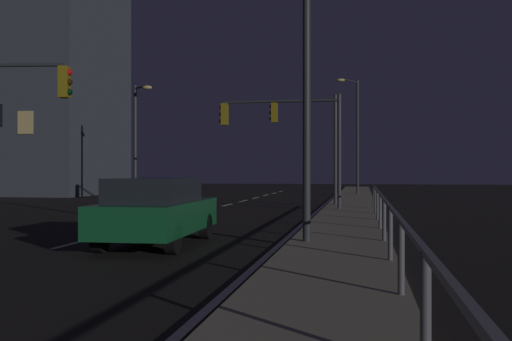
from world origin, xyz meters
TOP-DOWN VIEW (x-y plane):
  - ground_plane at (0.00, 17.50)m, footprint 112.00×112.00m
  - sidewalk_right at (6.25, 17.50)m, footprint 2.29×77.00m
  - lane_markings_center at (0.00, 21.00)m, footprint 0.14×50.00m
  - lane_edge_line at (4.86, 22.50)m, footprint 0.14×53.00m
  - car at (2.06, 9.02)m, footprint 1.94×4.45m
  - traffic_light_overhead_east at (3.38, 20.98)m, footprint 5.32×0.34m
  - traffic_light_far_left at (-3.92, 12.19)m, footprint 3.70×0.73m
  - traffic_light_near_right at (4.13, 23.96)m, footprint 3.27×0.35m
  - street_lamp_corner at (6.25, 37.06)m, footprint 1.48×2.05m
  - street_lamp_mid_block at (-5.79, 27.35)m, footprint 1.38×1.05m
  - street_lamp_far_end at (5.15, 9.35)m, footprint 2.38×0.43m
  - barrier_fence at (7.25, 9.72)m, footprint 0.09×23.52m

SIDE VIEW (x-z plane):
  - ground_plane at x=0.00m, z-range 0.00..0.00m
  - lane_edge_line at x=4.86m, z-range 0.00..0.01m
  - lane_markings_center at x=0.00m, z-range 0.00..0.01m
  - sidewalk_right at x=6.25m, z-range 0.00..0.14m
  - car at x=2.06m, z-range 0.04..1.61m
  - barrier_fence at x=7.25m, z-range 0.39..1.37m
  - traffic_light_overhead_east at x=3.38m, z-range 1.21..6.06m
  - traffic_light_far_left at x=-3.92m, z-range 1.06..6.26m
  - traffic_light_near_right at x=4.13m, z-range 1.17..6.37m
  - street_lamp_mid_block at x=-5.79m, z-range 0.68..7.29m
  - street_lamp_far_end at x=5.15m, z-range 0.92..8.63m
  - street_lamp_corner at x=6.25m, z-range 0.94..8.88m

